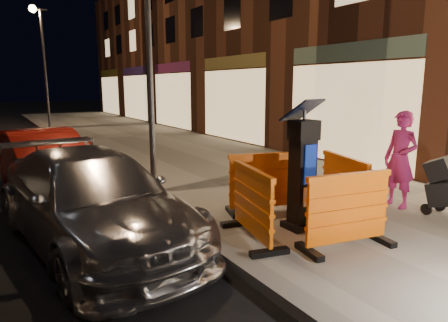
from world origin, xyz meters
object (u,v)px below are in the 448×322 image
parking_kiosk (302,169)px  barrier_front (348,211)px  man (400,159)px  car_silver (95,243)px  barrier_bldgside (343,187)px  barrier_back (265,183)px  car_red (47,189)px  barrier_kerbside (252,204)px

parking_kiosk → barrier_front: 1.04m
barrier_front → man: size_ratio=0.77×
car_silver → man: bearing=-23.1°
barrier_front → car_silver: barrier_front is taller
barrier_front → man: 2.53m
barrier_bldgside → barrier_front: bearing=151.4°
barrier_back → barrier_bldgside: 1.34m
car_red → man: 7.73m
barrier_back → parking_kiosk: bearing=-72.6°
parking_kiosk → barrier_back: size_ratio=1.40×
man → parking_kiosk: bearing=-89.5°
car_red → man: size_ratio=2.34×
barrier_back → car_red: (-3.08, 4.37, -0.69)m
barrier_kerbside → car_silver: size_ratio=0.28×
barrier_back → barrier_bldgside: size_ratio=1.00×
barrier_front → man: bearing=29.9°
car_red → car_silver: bearing=-93.5°
car_silver → barrier_back: bearing=-16.5°
barrier_back → car_red: barrier_back is taller
barrier_bldgside → car_silver: (-3.86, 1.43, -0.69)m
barrier_back → man: (2.34, -1.02, 0.36)m
barrier_front → barrier_kerbside: same height
barrier_bldgside → barrier_back: bearing=61.4°
barrier_front → barrier_bldgside: (0.95, 0.95, 0.00)m
barrier_back → barrier_bldgside: (0.95, -0.95, 0.00)m
barrier_back → barrier_kerbside: size_ratio=1.00×
barrier_back → barrier_kerbside: 1.34m
barrier_kerbside → car_red: (-2.13, 5.32, -0.69)m
barrier_back → car_silver: size_ratio=0.28×
parking_kiosk → barrier_front: bearing=-75.6°
parking_kiosk → barrier_front: size_ratio=1.40×
barrier_front → barrier_bldgside: size_ratio=1.00×
barrier_front → car_red: size_ratio=0.33×
barrier_back → car_silver: barrier_back is taller
parking_kiosk → barrier_bldgside: size_ratio=1.40×
barrier_back → barrier_kerbside: same height
man → car_red: bearing=-132.6°
man → barrier_back: bearing=-111.4°
parking_kiosk → car_silver: size_ratio=0.40×
barrier_bldgside → car_silver: 4.17m
parking_kiosk → barrier_kerbside: bearing=-165.6°
barrier_front → barrier_back: (0.00, 1.90, 0.00)m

